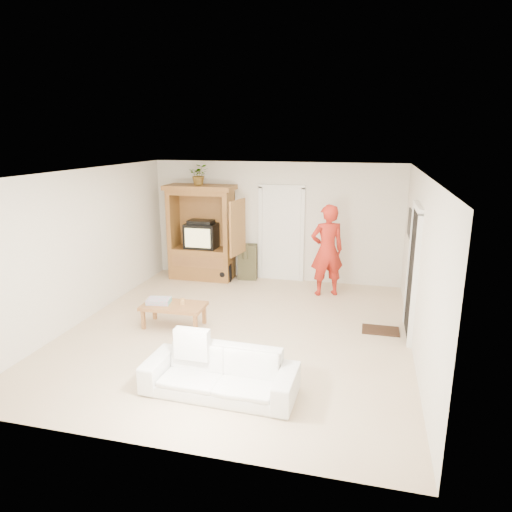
# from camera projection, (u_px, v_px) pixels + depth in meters

# --- Properties ---
(floor) EXTENTS (6.00, 6.00, 0.00)m
(floor) POSITION_uv_depth(u_px,v_px,m) (237.00, 331.00, 7.54)
(floor) COLOR tan
(floor) RESTS_ON ground
(ceiling) EXTENTS (6.00, 6.00, 0.00)m
(ceiling) POSITION_uv_depth(u_px,v_px,m) (236.00, 172.00, 6.88)
(ceiling) COLOR white
(ceiling) RESTS_ON floor
(wall_back) EXTENTS (5.50, 0.00, 5.50)m
(wall_back) POSITION_uv_depth(u_px,v_px,m) (275.00, 222.00, 10.03)
(wall_back) COLOR silver
(wall_back) RESTS_ON floor
(wall_front) EXTENTS (5.50, 0.00, 5.50)m
(wall_front) POSITION_uv_depth(u_px,v_px,m) (149.00, 332.00, 4.40)
(wall_front) COLOR silver
(wall_front) RESTS_ON floor
(wall_left) EXTENTS (0.00, 6.00, 6.00)m
(wall_left) POSITION_uv_depth(u_px,v_px,m) (84.00, 246.00, 7.85)
(wall_left) COLOR silver
(wall_left) RESTS_ON floor
(wall_right) EXTENTS (0.00, 6.00, 6.00)m
(wall_right) POSITION_uv_depth(u_px,v_px,m) (420.00, 267.00, 6.57)
(wall_right) COLOR silver
(wall_right) RESTS_ON floor
(armoire) EXTENTS (1.82, 1.14, 2.10)m
(armoire) POSITION_uv_depth(u_px,v_px,m) (203.00, 239.00, 10.18)
(armoire) COLOR brown
(armoire) RESTS_ON floor
(door_back) EXTENTS (0.85, 0.05, 2.04)m
(door_back) POSITION_uv_depth(u_px,v_px,m) (281.00, 235.00, 10.03)
(door_back) COLOR white
(door_back) RESTS_ON floor
(doorway_right) EXTENTS (0.05, 0.90, 2.04)m
(doorway_right) POSITION_uv_depth(u_px,v_px,m) (413.00, 274.00, 7.21)
(doorway_right) COLOR black
(doorway_right) RESTS_ON floor
(framed_picture) EXTENTS (0.03, 0.60, 0.48)m
(framed_picture) POSITION_uv_depth(u_px,v_px,m) (410.00, 223.00, 8.28)
(framed_picture) COLOR black
(framed_picture) RESTS_ON wall_right
(doormat) EXTENTS (0.60, 0.40, 0.02)m
(doormat) POSITION_uv_depth(u_px,v_px,m) (380.00, 330.00, 7.57)
(doormat) COLOR #382316
(doormat) RESTS_ON floor
(plant) EXTENTS (0.48, 0.45, 0.45)m
(plant) POSITION_uv_depth(u_px,v_px,m) (199.00, 175.00, 9.79)
(plant) COLOR #4C7238
(plant) RESTS_ON armoire
(man) EXTENTS (0.79, 0.67, 1.85)m
(man) POSITION_uv_depth(u_px,v_px,m) (327.00, 250.00, 9.07)
(man) COLOR #A72216
(man) RESTS_ON floor
(sofa) EXTENTS (1.93, 0.81, 0.56)m
(sofa) POSITION_uv_depth(u_px,v_px,m) (220.00, 373.00, 5.68)
(sofa) COLOR silver
(sofa) RESTS_ON floor
(coffee_table) EXTENTS (1.06, 0.60, 0.39)m
(coffee_table) POSITION_uv_depth(u_px,v_px,m) (174.00, 307.00, 7.67)
(coffee_table) COLOR #945B33
(coffee_table) RESTS_ON floor
(towel) EXTENTS (0.42, 0.34, 0.08)m
(towel) POSITION_uv_depth(u_px,v_px,m) (159.00, 301.00, 7.71)
(towel) COLOR #F9539B
(towel) RESTS_ON coffee_table
(candle) EXTENTS (0.08, 0.08, 0.10)m
(candle) POSITION_uv_depth(u_px,v_px,m) (183.00, 301.00, 7.66)
(candle) COLOR tan
(candle) RESTS_ON coffee_table
(backpack_black) EXTENTS (0.33, 0.22, 0.38)m
(backpack_black) POSITION_uv_depth(u_px,v_px,m) (224.00, 273.00, 10.09)
(backpack_black) COLOR black
(backpack_black) RESTS_ON floor
(backpack_olive) EXTENTS (0.46, 0.37, 0.79)m
(backpack_olive) POSITION_uv_depth(u_px,v_px,m) (247.00, 262.00, 10.23)
(backpack_olive) COLOR #47442B
(backpack_olive) RESTS_ON floor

